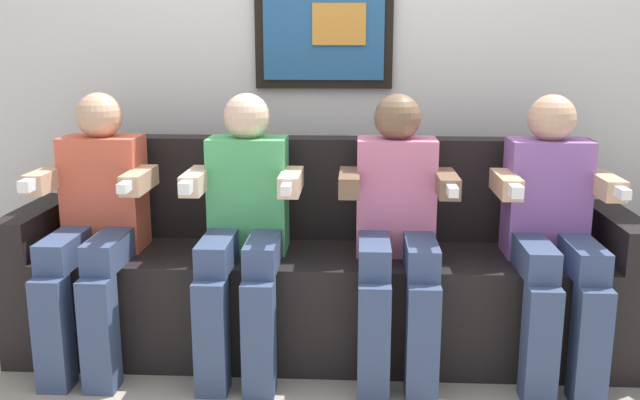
# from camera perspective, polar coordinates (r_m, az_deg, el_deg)

# --- Properties ---
(ground_plane) EXTENTS (6.49, 6.49, 0.00)m
(ground_plane) POSITION_cam_1_polar(r_m,az_deg,el_deg) (2.88, -0.17, -14.40)
(ground_plane) COLOR #9E9384
(back_wall_assembly) EXTENTS (4.99, 0.10, 2.60)m
(back_wall_assembly) POSITION_cam_1_polar(r_m,az_deg,el_deg) (3.32, 0.58, 12.59)
(back_wall_assembly) COLOR silver
(back_wall_assembly) RESTS_ON ground_plane
(couch) EXTENTS (2.59, 0.58, 0.90)m
(couch) POSITION_cam_1_polar(r_m,az_deg,el_deg) (3.06, 0.18, -6.35)
(couch) COLOR black
(couch) RESTS_ON ground_plane
(person_leftmost) EXTENTS (0.46, 0.56, 1.11)m
(person_leftmost) POSITION_cam_1_polar(r_m,az_deg,el_deg) (3.00, -17.79, -1.50)
(person_leftmost) COLOR #D8593F
(person_leftmost) RESTS_ON ground_plane
(person_left_center) EXTENTS (0.46, 0.56, 1.11)m
(person_left_center) POSITION_cam_1_polar(r_m,az_deg,el_deg) (2.84, -6.17, -1.74)
(person_left_center) COLOR #4CB266
(person_left_center) RESTS_ON ground_plane
(person_right_center) EXTENTS (0.46, 0.56, 1.11)m
(person_right_center) POSITION_cam_1_polar(r_m,az_deg,el_deg) (2.81, 6.26, -1.92)
(person_right_center) COLOR pink
(person_right_center) RESTS_ON ground_plane
(person_rightmost) EXTENTS (0.46, 0.56, 1.11)m
(person_rightmost) POSITION_cam_1_polar(r_m,az_deg,el_deg) (2.91, 18.38, -1.99)
(person_rightmost) COLOR #8C59A5
(person_rightmost) RESTS_ON ground_plane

